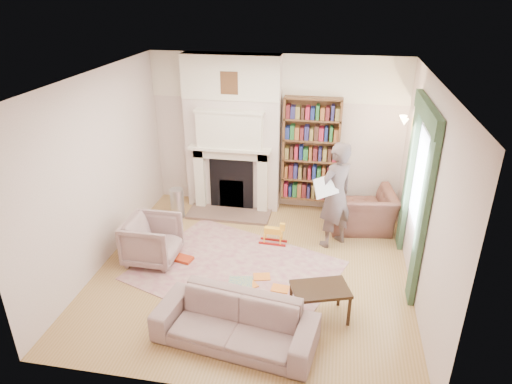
% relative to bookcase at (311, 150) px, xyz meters
% --- Properties ---
extents(floor, '(4.50, 4.50, 0.00)m').
position_rel_bookcase_xyz_m(floor, '(-0.65, -2.12, -1.18)').
color(floor, olive).
rests_on(floor, ground).
extents(ceiling, '(4.50, 4.50, 0.00)m').
position_rel_bookcase_xyz_m(ceiling, '(-0.65, -2.12, 1.62)').
color(ceiling, white).
rests_on(ceiling, wall_back).
extents(wall_back, '(4.50, 0.00, 4.50)m').
position_rel_bookcase_xyz_m(wall_back, '(-0.65, 0.13, 0.22)').
color(wall_back, silver).
rests_on(wall_back, floor).
extents(wall_front, '(4.50, 0.00, 4.50)m').
position_rel_bookcase_xyz_m(wall_front, '(-0.65, -4.37, 0.22)').
color(wall_front, silver).
rests_on(wall_front, floor).
extents(wall_left, '(0.00, 4.50, 4.50)m').
position_rel_bookcase_xyz_m(wall_left, '(-2.90, -2.12, 0.22)').
color(wall_left, silver).
rests_on(wall_left, floor).
extents(wall_right, '(0.00, 4.50, 4.50)m').
position_rel_bookcase_xyz_m(wall_right, '(1.60, -2.12, 0.22)').
color(wall_right, silver).
rests_on(wall_right, floor).
extents(fireplace, '(1.70, 0.58, 2.80)m').
position_rel_bookcase_xyz_m(fireplace, '(-1.40, -0.07, 0.21)').
color(fireplace, silver).
rests_on(fireplace, floor).
extents(bookcase, '(1.00, 0.24, 1.85)m').
position_rel_bookcase_xyz_m(bookcase, '(0.00, 0.00, 0.00)').
color(bookcase, brown).
rests_on(bookcase, floor).
extents(window, '(0.02, 0.90, 1.30)m').
position_rel_bookcase_xyz_m(window, '(1.58, -1.72, 0.27)').
color(window, silver).
rests_on(window, wall_right).
extents(curtain_left, '(0.07, 0.32, 2.40)m').
position_rel_bookcase_xyz_m(curtain_left, '(1.55, -2.42, 0.02)').
color(curtain_left, '#334D31').
rests_on(curtain_left, floor).
extents(curtain_right, '(0.07, 0.32, 2.40)m').
position_rel_bookcase_xyz_m(curtain_right, '(1.55, -1.02, 0.02)').
color(curtain_right, '#334D31').
rests_on(curtain_right, floor).
extents(pelmet, '(0.09, 1.70, 0.24)m').
position_rel_bookcase_xyz_m(pelmet, '(1.54, -1.72, 1.20)').
color(pelmet, '#334D31').
rests_on(pelmet, wall_right).
extents(wall_sconce, '(0.20, 0.24, 0.24)m').
position_rel_bookcase_xyz_m(wall_sconce, '(1.38, -0.62, 0.72)').
color(wall_sconce, gold).
rests_on(wall_sconce, wall_right).
extents(rug, '(3.31, 2.93, 0.01)m').
position_rel_bookcase_xyz_m(rug, '(-0.89, -2.21, -1.17)').
color(rug, '#BDAD8F').
rests_on(rug, floor).
extents(armchair_reading, '(1.19, 1.08, 0.70)m').
position_rel_bookcase_xyz_m(armchair_reading, '(0.93, -0.57, -0.83)').
color(armchair_reading, '#4A2727').
rests_on(armchair_reading, floor).
extents(armchair_left, '(0.77, 0.75, 0.70)m').
position_rel_bookcase_xyz_m(armchair_left, '(-2.19, -2.14, -0.83)').
color(armchair_left, gray).
rests_on(armchair_left, floor).
extents(sofa, '(1.98, 1.02, 0.55)m').
position_rel_bookcase_xyz_m(sofa, '(-0.58, -3.62, -0.90)').
color(sofa, gray).
rests_on(sofa, floor).
extents(man_reading, '(0.74, 0.74, 1.74)m').
position_rel_bookcase_xyz_m(man_reading, '(0.48, -1.17, -0.31)').
color(man_reading, '#534442').
rests_on(man_reading, floor).
extents(newspaper, '(0.40, 0.39, 0.29)m').
position_rel_bookcase_xyz_m(newspaper, '(0.33, -1.37, -0.08)').
color(newspaper, silver).
rests_on(newspaper, man_reading).
extents(coffee_table, '(0.81, 0.65, 0.45)m').
position_rel_bookcase_xyz_m(coffee_table, '(0.37, -3.02, -0.95)').
color(coffee_table, black).
rests_on(coffee_table, floor).
extents(paraffin_heater, '(0.26, 0.26, 0.55)m').
position_rel_bookcase_xyz_m(paraffin_heater, '(-2.29, -0.73, -0.90)').
color(paraffin_heater, '#B3B5BB').
rests_on(paraffin_heater, floor).
extents(rocking_horse, '(0.45, 0.20, 0.39)m').
position_rel_bookcase_xyz_m(rocking_horse, '(-0.46, -1.34, -0.98)').
color(rocking_horse, yellow).
rests_on(rocking_horse, rug).
extents(board_game, '(0.38, 0.38, 0.03)m').
position_rel_bookcase_xyz_m(board_game, '(-0.75, -2.55, -1.15)').
color(board_game, gold).
rests_on(board_game, rug).
extents(game_box_lid, '(0.32, 0.25, 0.05)m').
position_rel_bookcase_xyz_m(game_box_lid, '(-1.74, -2.09, -1.14)').
color(game_box_lid, '#A42D12').
rests_on(game_box_lid, rug).
extents(comic_annuals, '(0.72, 0.51, 0.02)m').
position_rel_bookcase_xyz_m(comic_annuals, '(-0.44, -2.47, -1.16)').
color(comic_annuals, red).
rests_on(comic_annuals, rug).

